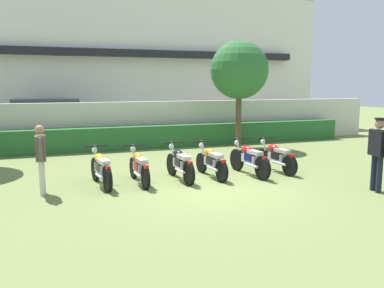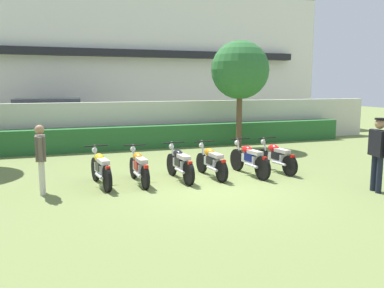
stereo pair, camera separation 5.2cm
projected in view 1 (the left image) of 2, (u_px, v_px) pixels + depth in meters
name	position (u px, v px, depth m)	size (l,w,h in m)	color
ground	(211.00, 188.00, 9.79)	(60.00, 60.00, 0.00)	olive
building	(112.00, 61.00, 23.21)	(22.98, 6.50, 7.64)	white
compound_wall	(143.00, 124.00, 16.46)	(21.84, 0.30, 1.80)	beige
hedge_row	(147.00, 137.00, 15.87)	(17.47, 0.70, 0.88)	#28602D
parked_car	(51.00, 120.00, 17.48)	(4.61, 2.32, 1.89)	black
tree_far_side	(239.00, 70.00, 15.75)	(2.27, 2.27, 4.19)	brown
motorcycle_in_row_0	(101.00, 168.00, 9.92)	(0.60, 1.83, 0.97)	black
motorcycle_in_row_1	(139.00, 167.00, 10.19)	(0.60, 1.80, 0.94)	black
motorcycle_in_row_2	(180.00, 163.00, 10.55)	(0.60, 1.82, 0.96)	black
motorcycle_in_row_3	(211.00, 161.00, 10.88)	(0.60, 1.79, 0.94)	black
motorcycle_in_row_4	(249.00, 159.00, 11.13)	(0.60, 1.94, 0.97)	black
motorcycle_in_row_5	(276.00, 157.00, 11.58)	(0.60, 1.81, 0.94)	black
inspector_person	(41.00, 154.00, 9.11)	(0.22, 0.65, 1.60)	beige
officer_0	(378.00, 148.00, 9.34)	(0.31, 0.67, 1.73)	black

